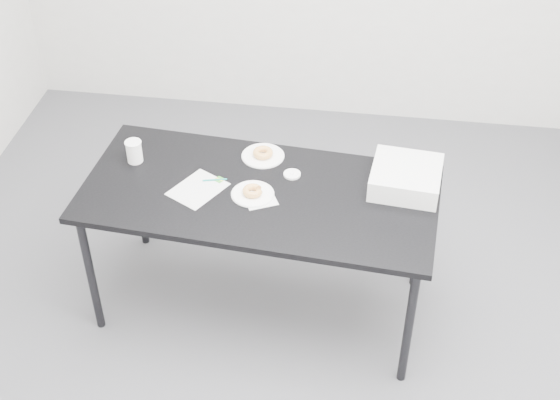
# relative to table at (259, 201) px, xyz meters

# --- Properties ---
(floor) EXTENTS (4.00, 4.00, 0.00)m
(floor) POSITION_rel_table_xyz_m (0.06, -0.07, -0.71)
(floor) COLOR #4C4B50
(floor) RESTS_ON ground
(table) EXTENTS (1.73, 0.91, 0.76)m
(table) POSITION_rel_table_xyz_m (0.00, 0.00, 0.00)
(table) COLOR black
(table) RESTS_ON floor
(scorecard) EXTENTS (0.29, 0.31, 0.00)m
(scorecard) POSITION_rel_table_xyz_m (-0.29, -0.03, 0.06)
(scorecard) COLOR silver
(scorecard) RESTS_ON table
(logo_patch) EXTENTS (0.05, 0.05, 0.00)m
(logo_patch) POSITION_rel_table_xyz_m (-0.20, 0.06, 0.06)
(logo_patch) COLOR green
(logo_patch) RESTS_ON scorecard
(pen) EXTENTS (0.11, 0.03, 0.01)m
(pen) POSITION_rel_table_xyz_m (-0.22, 0.05, 0.06)
(pen) COLOR #0B7C73
(pen) RESTS_ON scorecard
(napkin) EXTENTS (0.19, 0.19, 0.00)m
(napkin) POSITION_rel_table_xyz_m (0.01, -0.05, 0.06)
(napkin) COLOR silver
(napkin) RESTS_ON table
(plate_near) EXTENTS (0.20, 0.20, 0.01)m
(plate_near) POSITION_rel_table_xyz_m (-0.03, -0.03, 0.06)
(plate_near) COLOR white
(plate_near) RESTS_ON napkin
(donut_near) EXTENTS (0.12, 0.12, 0.03)m
(donut_near) POSITION_rel_table_xyz_m (-0.03, -0.03, 0.08)
(donut_near) COLOR #CC8A40
(donut_near) RESTS_ON plate_near
(plate_far) EXTENTS (0.21, 0.21, 0.01)m
(plate_far) POSITION_rel_table_xyz_m (-0.03, 0.28, 0.06)
(plate_far) COLOR white
(plate_far) RESTS_ON table
(donut_far) EXTENTS (0.12, 0.12, 0.03)m
(donut_far) POSITION_rel_table_xyz_m (-0.03, 0.28, 0.08)
(donut_far) COLOR #CC8A40
(donut_far) RESTS_ON plate_far
(coffee_cup) EXTENTS (0.08, 0.08, 0.12)m
(coffee_cup) POSITION_rel_table_xyz_m (-0.65, 0.15, 0.12)
(coffee_cup) COLOR white
(coffee_cup) RESTS_ON table
(cup_lid) EXTENTS (0.08, 0.08, 0.01)m
(cup_lid) POSITION_rel_table_xyz_m (0.14, 0.14, 0.06)
(cup_lid) COLOR white
(cup_lid) RESTS_ON table
(bakery_box) EXTENTS (0.35, 0.35, 0.11)m
(bakery_box) POSITION_rel_table_xyz_m (0.68, 0.13, 0.11)
(bakery_box) COLOR silver
(bakery_box) RESTS_ON table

